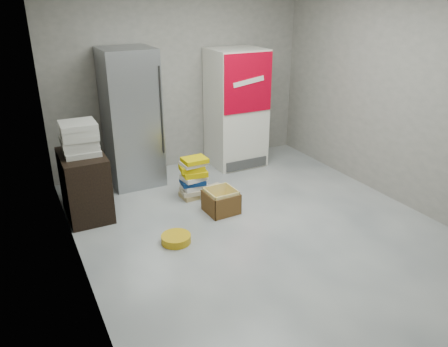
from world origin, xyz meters
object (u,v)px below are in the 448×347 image
coke_cooler (236,108)px  phonebook_stack_main (193,178)px  wood_shelf (85,185)px  steel_fridge (131,118)px  cardboard_box (221,203)px

coke_cooler → phonebook_stack_main: bearing=-142.1°
coke_cooler → wood_shelf: 2.63m
coke_cooler → wood_shelf: size_ratio=2.25×
coke_cooler → wood_shelf: coke_cooler is taller
coke_cooler → wood_shelf: (-2.48, -0.72, -0.50)m
steel_fridge → coke_cooler: size_ratio=1.06×
wood_shelf → steel_fridge: bearing=41.3°
cardboard_box → phonebook_stack_main: bearing=101.3°
wood_shelf → phonebook_stack_main: bearing=-5.9°
steel_fridge → coke_cooler: steel_fridge is taller
cardboard_box → wood_shelf: bearing=152.6°
coke_cooler → wood_shelf: bearing=-163.7°
wood_shelf → cardboard_box: size_ratio=2.03×
phonebook_stack_main → cardboard_box: bearing=-75.3°
steel_fridge → phonebook_stack_main: steel_fridge is taller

